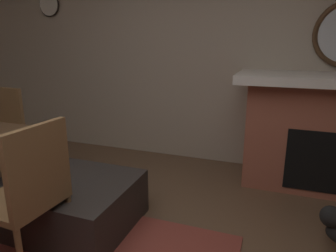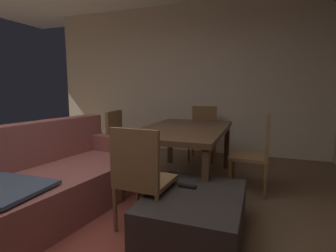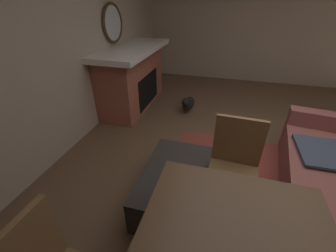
% 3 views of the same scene
% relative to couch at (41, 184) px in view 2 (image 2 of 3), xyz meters
% --- Properties ---
extents(floor, '(8.58, 8.58, 0.00)m').
position_rel_couch_xyz_m(floor, '(-0.43, -0.62, -0.30)').
color(floor, brown).
extents(wall_right_window_side, '(0.12, 5.73, 2.84)m').
position_rel_couch_xyz_m(wall_right_window_side, '(3.14, -0.62, 1.12)').
color(wall_right_window_side, beige).
rests_on(wall_right_window_side, ground).
extents(area_rug, '(2.60, 2.00, 0.01)m').
position_rel_couch_xyz_m(area_rug, '(0.15, -0.80, -0.30)').
color(area_rug, brown).
rests_on(area_rug, ground).
extents(couch, '(2.40, 1.30, 0.88)m').
position_rel_couch_xyz_m(couch, '(0.00, 0.00, 0.00)').
color(couch, '#8C4C47').
rests_on(couch, ground).
extents(ottoman_coffee_table, '(1.01, 0.78, 0.37)m').
position_rel_couch_xyz_m(ottoman_coffee_table, '(0.15, -1.53, -0.12)').
color(ottoman_coffee_table, '#2D2826').
rests_on(ottoman_coffee_table, ground).
extents(tv_remote, '(0.06, 0.16, 0.02)m').
position_rel_couch_xyz_m(tv_remote, '(0.26, -1.43, 0.07)').
color(tv_remote, black).
rests_on(tv_remote, ottoman_coffee_table).
extents(dining_table, '(1.76, 1.05, 0.74)m').
position_rel_couch_xyz_m(dining_table, '(1.32, -1.08, 0.37)').
color(dining_table, '#513823').
rests_on(dining_table, ground).
extents(dining_chair_north, '(0.47, 0.47, 0.93)m').
position_rel_couch_xyz_m(dining_chair_north, '(1.31, -0.17, 0.22)').
color(dining_chair_north, brown).
rests_on(dining_chair_north, ground).
extents(dining_chair_west, '(0.46, 0.46, 0.93)m').
position_rel_couch_xyz_m(dining_chair_west, '(0.04, -1.08, 0.22)').
color(dining_chair_west, brown).
rests_on(dining_chair_west, ground).
extents(dining_chair_east, '(0.46, 0.46, 0.93)m').
position_rel_couch_xyz_m(dining_chair_east, '(2.59, -1.08, 0.22)').
color(dining_chair_east, brown).
rests_on(dining_chair_east, ground).
extents(dining_chair_south, '(0.45, 0.45, 0.93)m').
position_rel_couch_xyz_m(dining_chair_south, '(1.31, -2.00, 0.22)').
color(dining_chair_south, brown).
rests_on(dining_chair_south, ground).
extents(potted_plant, '(0.41, 0.41, 0.60)m').
position_rel_couch_xyz_m(potted_plant, '(1.68, 0.61, 0.04)').
color(potted_plant, '#474C51').
rests_on(potted_plant, ground).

